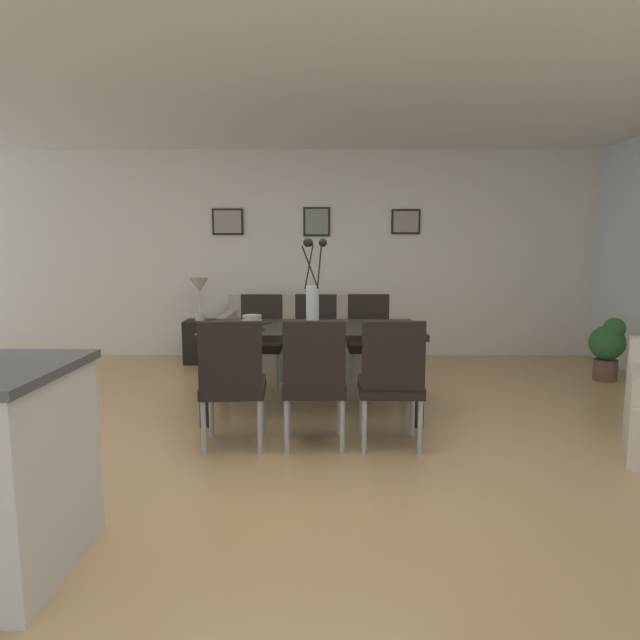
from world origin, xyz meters
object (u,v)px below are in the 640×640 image
object	(u,v)px
dining_chair_mid_left	(391,377)
dining_chair_mid_right	(369,336)
bowl_near_right	(252,318)
potted_plant	(608,346)
dining_chair_near_left	(232,378)
centerpiece_vase	(313,293)
framed_picture_center	(317,222)
side_table	(201,341)
framed_picture_left	(228,222)
sofa	(301,341)
dining_table	(313,335)
bowl_near_left	(245,325)
dining_chair_far_left	(314,377)
dining_chair_near_right	(261,336)
dining_chair_far_right	(315,336)
table_lamp	(199,289)
framed_picture_right	(406,222)

from	to	relation	value
dining_chair_mid_left	dining_chair_mid_right	bearing A→B (deg)	90.33
bowl_near_right	potted_plant	distance (m)	3.76
bowl_near_right	dining_chair_near_left	bearing A→B (deg)	-89.78
centerpiece_vase	framed_picture_center	world-z (taller)	framed_picture_center
side_table	potted_plant	distance (m)	4.57
centerpiece_vase	framed_picture_left	distance (m)	2.72
potted_plant	framed_picture_left	bearing A→B (deg)	163.16
dining_chair_mid_right	sofa	world-z (taller)	dining_chair_mid_right
dining_table	dining_chair_mid_left	world-z (taller)	dining_chair_mid_left
bowl_near_left	dining_chair_far_left	bearing A→B (deg)	-48.24
bowl_near_right	framed_picture_center	distance (m)	2.42
sofa	side_table	world-z (taller)	sofa
dining_chair_near_right	centerpiece_vase	xyz separation A→B (m)	(0.55, -0.87, 0.51)
dining_chair_far_right	table_lamp	world-z (taller)	table_lamp
sofa	framed_picture_right	distance (m)	2.00
dining_chair_far_left	framed_picture_right	xyz separation A→B (m)	(1.09, 3.23, 1.20)
dining_chair_far_right	dining_table	bearing A→B (deg)	-90.33
dining_chair_near_right	dining_chair_mid_left	size ratio (longest dim) A/B	1.00
dining_chair_near_right	centerpiece_vase	bearing A→B (deg)	-57.90
sofa	framed_picture_center	distance (m)	1.52
dining_table	sofa	bearing A→B (deg)	95.65
sofa	potted_plant	bearing A→B (deg)	-13.54
centerpiece_vase	framed_picture_right	distance (m)	2.72
dining_table	bowl_near_right	xyz separation A→B (m)	(-0.54, 0.21, 0.12)
centerpiece_vase	framed_picture_center	size ratio (longest dim) A/B	2.04
dining_chair_far_right	potted_plant	size ratio (longest dim) A/B	1.37
bowl_near_right	side_table	bearing A→B (deg)	116.51
framed_picture_center	dining_chair_mid_right	bearing A→B (deg)	-69.48
side_table	framed_picture_center	xyz separation A→B (m)	(1.41, 0.44, 1.45)
dining_chair_far_right	framed_picture_left	distance (m)	2.23
dining_chair_near_left	table_lamp	bearing A→B (deg)	107.12
bowl_near_left	framed_picture_left	bearing A→B (deg)	102.61
centerpiece_vase	sofa	xyz separation A→B (m)	(-0.19, 1.90, -0.74)
dining_chair_near_left	dining_table	bearing A→B (deg)	58.60
dining_chair_near_right	centerpiece_vase	size ratio (longest dim) A/B	1.25
dining_chair_far_right	dining_chair_mid_right	xyz separation A→B (m)	(0.55, 0.02, 0.00)
centerpiece_vase	framed_picture_right	bearing A→B (deg)	64.82
framed_picture_left	framed_picture_right	world-z (taller)	framed_picture_left
dining_chair_far_right	side_table	bearing A→B (deg)	142.82
dining_chair_far_left	bowl_near_left	size ratio (longest dim) A/B	5.41
dining_chair_near_left	bowl_near_right	distance (m)	1.12
dining_chair_far_left	potted_plant	distance (m)	3.63
table_lamp	framed_picture_center	size ratio (longest dim) A/B	1.41
dining_chair_near_right	dining_chair_far_left	xyz separation A→B (m)	(0.57, -1.72, 0.00)
dining_chair_mid_left	dining_chair_far_left	bearing A→B (deg)	-179.98
bowl_near_right	potted_plant	xyz separation A→B (m)	(3.63, 0.90, -0.41)
table_lamp	dining_chair_far_left	bearing A→B (deg)	-62.82
dining_chair_near_left	side_table	distance (m)	2.96
framed_picture_right	potted_plant	world-z (taller)	framed_picture_right
dining_chair_near_left	bowl_near_right	bearing A→B (deg)	90.22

